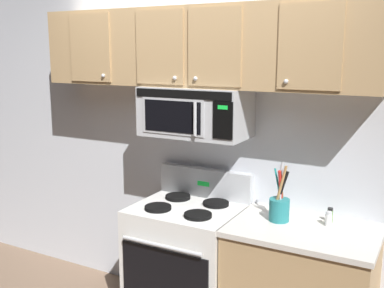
# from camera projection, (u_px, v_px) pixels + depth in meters

# --- Properties ---
(back_wall) EXTENTS (5.20, 0.10, 2.70)m
(back_wall) POSITION_uv_depth(u_px,v_px,m) (211.00, 137.00, 3.55)
(back_wall) COLOR silver
(back_wall) RESTS_ON ground_plane
(stove_range) EXTENTS (0.76, 0.69, 1.12)m
(stove_range) POSITION_uv_depth(u_px,v_px,m) (188.00, 263.00, 3.41)
(stove_range) COLOR white
(stove_range) RESTS_ON ground_plane
(over_range_microwave) EXTENTS (0.76, 0.43, 0.35)m
(over_range_microwave) POSITION_uv_depth(u_px,v_px,m) (195.00, 112.00, 3.29)
(over_range_microwave) COLOR #B7BABF
(upper_cabinets) EXTENTS (2.50, 0.36, 0.55)m
(upper_cabinets) POSITION_uv_depth(u_px,v_px,m) (198.00, 47.00, 3.23)
(upper_cabinets) COLOR tan
(utensil_crock_teal) EXTENTS (0.13, 0.13, 0.39)m
(utensil_crock_teal) POSITION_uv_depth(u_px,v_px,m) (279.00, 206.00, 3.04)
(utensil_crock_teal) COLOR teal
(utensil_crock_teal) RESTS_ON counter_segment
(salt_shaker) EXTENTS (0.04, 0.04, 0.10)m
(salt_shaker) POSITION_uv_depth(u_px,v_px,m) (328.00, 219.00, 2.95)
(salt_shaker) COLOR white
(salt_shaker) RESTS_ON counter_segment
(spice_jar) EXTENTS (0.04, 0.04, 0.10)m
(spice_jar) POSITION_uv_depth(u_px,v_px,m) (330.00, 215.00, 3.02)
(spice_jar) COLOR #4C7F33
(spice_jar) RESTS_ON counter_segment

